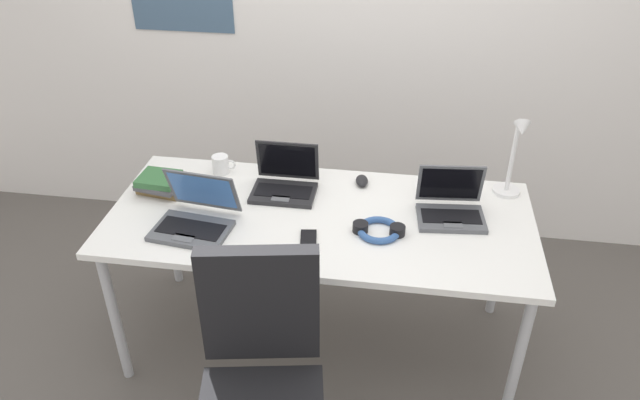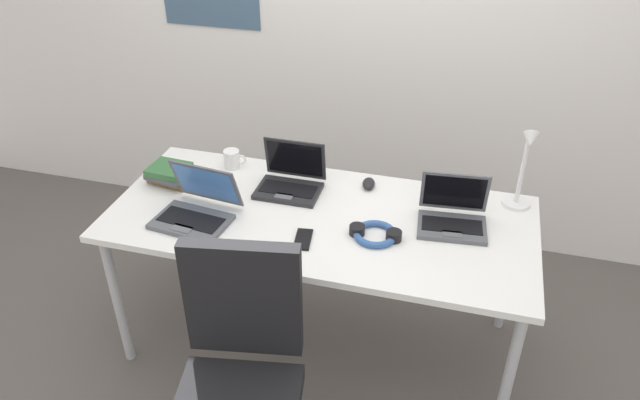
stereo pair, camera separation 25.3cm
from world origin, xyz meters
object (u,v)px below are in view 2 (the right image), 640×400
Objects in this scene: laptop_center at (453,216)px; headphones at (375,234)px; laptop_far_corner at (290,181)px; computer_mouse at (369,184)px; cell_phone at (303,239)px; book_stack at (170,174)px; desk_lamp at (524,169)px; coffee_mug at (232,159)px; laptop_front_right at (196,209)px; office_chair at (240,399)px.

headphones is (-0.29, -0.17, -0.03)m from laptop_center.
laptop_far_corner reaches higher than computer_mouse.
cell_phone is 0.62× the size of book_stack.
laptop_center is 0.34m from headphones.
desk_lamp is at bearing 7.25° from book_stack.
cell_phone is at bearing -117.62° from computer_mouse.
laptop_center is at bearing -142.67° from desk_lamp.
laptop_center is at bearing -11.18° from coffee_mug.
laptop_far_corner is at bearing -169.21° from computer_mouse.
headphones is at bearing -9.60° from book_stack.
laptop_front_right is 0.78m from computer_mouse.
laptop_front_right is (-1.30, -0.43, -0.15)m from desk_lamp.
book_stack is at bearing -170.48° from laptop_far_corner.
laptop_far_corner is 0.84× the size of laptop_front_right.
laptop_front_right is 0.48m from cell_phone.
cell_phone is (-0.82, -0.46, -0.19)m from desk_lamp.
book_stack is (-1.53, -0.20, -0.15)m from desk_lamp.
desk_lamp reaches higher than office_chair.
headphones reaches higher than cell_phone.
laptop_front_right is 2.48× the size of cell_phone.
computer_mouse is 0.91m from book_stack.
desk_lamp is 1.41× the size of laptop_far_corner.
laptop_far_corner is 2.51× the size of coffee_mug.
laptop_front_right reaches higher than headphones.
desk_lamp is 3.54× the size of coffee_mug.
office_chair is at bearing -118.98° from headphones.
desk_lamp reaches higher than computer_mouse.
laptop_front_right reaches higher than laptop_far_corner.
desk_lamp is at bearing 5.97° from laptop_far_corner.
desk_lamp reaches higher than coffee_mug.
laptop_far_corner is 0.36m from computer_mouse.
computer_mouse is at bearing 105.41° from headphones.
coffee_mug is at bearing 160.37° from laptop_far_corner.
desk_lamp is 0.96m from cell_phone.
coffee_mug is (-0.50, 0.48, 0.04)m from cell_phone.
headphones is 1.00m from book_stack.
computer_mouse is 0.44× the size of book_stack.
headphones reaches higher than computer_mouse.
book_stack is at bearing -174.67° from computer_mouse.
book_stack is at bearing 170.40° from headphones.
cell_phone is (0.17, -0.36, -0.04)m from laptop_far_corner.
computer_mouse is at bearing 179.15° from desk_lamp.
laptop_center is at bearing 12.76° from laptop_front_right.
computer_mouse is 0.71× the size of cell_phone.
coffee_mug reaches higher than headphones.
desk_lamp is at bearing 33.58° from headphones.
desk_lamp is 0.67m from computer_mouse.
book_stack is (-0.24, 0.24, -0.00)m from laptop_front_right.
cell_phone is 0.64× the size of headphones.
cell_phone is 0.76m from book_stack.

